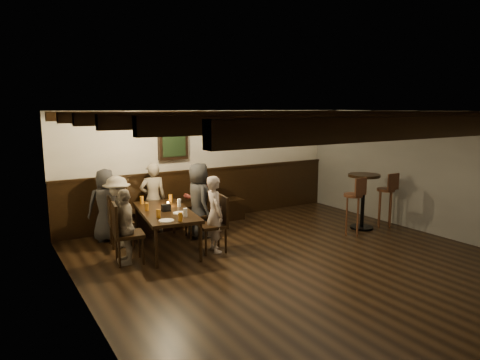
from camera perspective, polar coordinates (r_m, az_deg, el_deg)
room at (r=8.21m, az=-2.30°, el=-0.07°), size 7.00×7.00×7.00m
dining_table at (r=7.57m, az=-9.89°, el=-4.45°), size 1.09×1.94×0.69m
chair_left_near at (r=7.97m, az=-15.64°, el=-6.58°), size 0.47×0.47×0.91m
chair_left_far at (r=7.11m, az=-14.70°, el=-8.33°), size 0.51×0.51×0.98m
chair_right_near at (r=8.26m, az=-5.66°, el=-5.73°), size 0.47×0.47×0.90m
chair_right_far at (r=7.43m, az=-3.56°, el=-7.28°), size 0.50×0.50×0.97m
person_bench_left at (r=8.29m, az=-17.41°, el=-3.20°), size 0.72×0.53×1.36m
person_bench_centre at (r=8.55m, az=-11.52°, el=-2.42°), size 0.55×0.41×1.40m
person_bench_right at (r=8.64m, az=-5.45°, el=-2.37°), size 0.72×0.60×1.33m
person_left_near at (r=7.87m, az=-15.98°, el=-4.07°), size 0.59×0.89×1.28m
person_left_far at (r=7.02m, az=-15.04°, el=-5.99°), size 0.40×0.74×1.21m
person_right_near at (r=8.16m, az=-5.50°, el=-2.72°), size 0.56×0.76×1.43m
person_right_far at (r=7.34m, az=-3.37°, el=-4.53°), size 0.38×0.52×1.32m
pint_a at (r=8.16m, az=-12.96°, el=-2.62°), size 0.07×0.07×0.14m
pint_b at (r=8.21m, az=-9.26°, el=-2.42°), size 0.07×0.07×0.14m
pint_c at (r=7.58m, az=-12.31°, el=-3.53°), size 0.07×0.07×0.14m
pint_d at (r=7.80m, az=-8.11°, el=-3.03°), size 0.07×0.07×0.14m
pint_e at (r=7.07m, az=-10.83°, el=-4.42°), size 0.07×0.07×0.14m
pint_f at (r=7.07m, az=-7.32°, el=-4.32°), size 0.07×0.07×0.14m
pint_g at (r=6.80m, az=-7.96°, el=-4.90°), size 0.07×0.07×0.14m
plate_near at (r=6.86m, az=-9.79°, el=-5.35°), size 0.24×0.24×0.01m
plate_far at (r=7.31m, az=-7.99°, el=-4.37°), size 0.24×0.24×0.01m
condiment_caddy at (r=7.49m, az=-9.83°, el=-3.67°), size 0.15×0.10×0.12m
candle at (r=7.86m, az=-9.56°, el=-3.30°), size 0.05×0.05×0.05m
high_top_table at (r=9.04m, az=16.11°, el=-1.69°), size 0.64×0.64×1.13m
bar_stool_left at (r=8.61m, az=14.78°, el=-4.33°), size 0.36×0.38×1.15m
bar_stool_right at (r=9.37m, az=18.79°, el=-3.40°), size 0.36×0.37×1.15m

